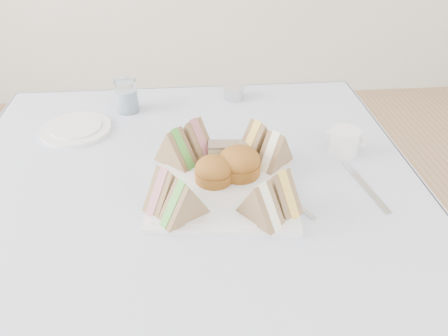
{
  "coord_description": "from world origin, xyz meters",
  "views": [
    {
      "loc": [
        0.01,
        -0.75,
        1.32
      ],
      "look_at": [
        0.08,
        -0.01,
        0.8
      ],
      "focal_mm": 35.0,
      "sensor_mm": 36.0,
      "label": 1
    }
  ],
  "objects": [
    {
      "name": "pastry_slice",
      "position": [
        0.09,
        0.08,
        0.78
      ],
      "size": [
        0.09,
        0.04,
        0.04
      ],
      "primitive_type": "cube",
      "rotation": [
        0.0,
        0.0,
        -0.07
      ],
      "color": "#BFB887",
      "rests_on": "serving_plate"
    },
    {
      "name": "sandwich_fr_b",
      "position": [
        0.13,
        -0.13,
        0.8
      ],
      "size": [
        0.09,
        0.1,
        0.08
      ],
      "primitive_type": null,
      "rotation": [
        0.0,
        0.0,
        -0.91
      ],
      "color": "#986F50",
      "rests_on": "serving_plate"
    },
    {
      "name": "creamer_jug",
      "position": [
        0.37,
        0.11,
        0.78
      ],
      "size": [
        0.08,
        0.08,
        0.06
      ],
      "primitive_type": "cylinder",
      "rotation": [
        0.0,
        0.0,
        -0.23
      ],
      "color": "white",
      "rests_on": "tablecloth"
    },
    {
      "name": "tea_strainer",
      "position": [
        0.14,
        0.42,
        0.76
      ],
      "size": [
        0.07,
        0.07,
        0.04
      ],
      "primitive_type": "cylinder",
      "rotation": [
        0.0,
        0.0,
        0.1
      ],
      "color": "silver",
      "rests_on": "tablecloth"
    },
    {
      "name": "sandwich_fl_b",
      "position": [
        -0.01,
        -0.11,
        0.8
      ],
      "size": [
        0.1,
        0.09,
        0.08
      ],
      "primitive_type": null,
      "rotation": [
        0.0,
        0.0,
        0.54
      ],
      "color": "#986F50",
      "rests_on": "serving_plate"
    },
    {
      "name": "knife",
      "position": [
        0.38,
        -0.04,
        0.75
      ],
      "size": [
        0.04,
        0.18,
        0.0
      ],
      "primitive_type": "cube",
      "rotation": [
        0.0,
        0.0,
        0.16
      ],
      "color": "silver",
      "rests_on": "tablecloth"
    },
    {
      "name": "scone_left",
      "position": [
        0.06,
        -0.0,
        0.79
      ],
      "size": [
        0.08,
        0.08,
        0.05
      ],
      "primitive_type": "cylinder",
      "rotation": [
        0.0,
        0.0,
        0.01
      ],
      "color": "brown",
      "rests_on": "serving_plate"
    },
    {
      "name": "sandwich_br_a",
      "position": [
        0.19,
        0.05,
        0.8
      ],
      "size": [
        0.1,
        0.1,
        0.08
      ],
      "primitive_type": null,
      "rotation": [
        0.0,
        0.0,
        -2.34
      ],
      "color": "#986F50",
      "rests_on": "serving_plate"
    },
    {
      "name": "scone_right",
      "position": [
        0.11,
        0.02,
        0.79
      ],
      "size": [
        0.11,
        0.11,
        0.06
      ],
      "primitive_type": "cylinder",
      "rotation": [
        0.0,
        0.0,
        0.18
      ],
      "color": "brown",
      "rests_on": "serving_plate"
    },
    {
      "name": "tablecloth",
      "position": [
        0.0,
        0.0,
        0.74
      ],
      "size": [
        1.02,
        1.02,
        0.01
      ],
      "primitive_type": "cube",
      "color": "silver",
      "rests_on": "table"
    },
    {
      "name": "table",
      "position": [
        0.0,
        0.0,
        0.37
      ],
      "size": [
        0.9,
        0.9,
        0.74
      ],
      "primitive_type": "cube",
      "color": "brown",
      "rests_on": "floor"
    },
    {
      "name": "sandwich_br_b",
      "position": [
        0.16,
        0.09,
        0.8
      ],
      "size": [
        0.11,
        0.1,
        0.09
      ],
      "primitive_type": null,
      "rotation": [
        0.0,
        0.0,
        -2.53
      ],
      "color": "#986F50",
      "rests_on": "serving_plate"
    },
    {
      "name": "sandwich_bl_b",
      "position": [
        0.02,
        0.11,
        0.8
      ],
      "size": [
        0.11,
        0.11,
        0.09
      ],
      "primitive_type": null,
      "rotation": [
        0.0,
        0.0,
        2.33
      ],
      "color": "#986F50",
      "rests_on": "serving_plate"
    },
    {
      "name": "side_plate",
      "position": [
        -0.28,
        0.26,
        0.75
      ],
      "size": [
        0.23,
        0.23,
        0.01
      ],
      "primitive_type": "cylinder",
      "rotation": [
        0.0,
        0.0,
        -0.38
      ],
      "color": "white",
      "rests_on": "tablecloth"
    },
    {
      "name": "sandwich_fl_a",
      "position": [
        -0.04,
        -0.07,
        0.8
      ],
      "size": [
        0.1,
        0.1,
        0.09
      ],
      "primitive_type": null,
      "rotation": [
        0.0,
        0.0,
        0.77
      ],
      "color": "#986F50",
      "rests_on": "serving_plate"
    },
    {
      "name": "sandwich_fr_a",
      "position": [
        0.18,
        -0.09,
        0.8
      ],
      "size": [
        0.09,
        0.1,
        0.08
      ],
      "primitive_type": null,
      "rotation": [
        0.0,
        0.0,
        -1.0
      ],
      "color": "#986F50",
      "rests_on": "serving_plate"
    },
    {
      "name": "water_glass",
      "position": [
        -0.16,
        0.37,
        0.79
      ],
      "size": [
        0.07,
        0.07,
        0.09
      ],
      "primitive_type": "cylinder",
      "rotation": [
        0.0,
        0.0,
        0.22
      ],
      "color": "white",
      "rests_on": "tablecloth"
    },
    {
      "name": "serving_plate",
      "position": [
        0.08,
        -0.01,
        0.75
      ],
      "size": [
        0.33,
        0.33,
        0.01
      ],
      "primitive_type": "cube",
      "rotation": [
        0.0,
        0.0,
        -0.12
      ],
      "color": "white",
      "rests_on": "tablecloth"
    },
    {
      "name": "sandwich_bl_a",
      "position": [
        -0.03,
        0.08,
        0.8
      ],
      "size": [
        0.1,
        0.1,
        0.09
      ],
      "primitive_type": null,
      "rotation": [
        0.0,
        0.0,
        2.39
      ],
      "color": "#986F50",
      "rests_on": "serving_plate"
    },
    {
      "name": "fork",
      "position": [
        0.2,
        -0.05,
        0.75
      ],
      "size": [
        0.09,
        0.17,
        0.0
      ],
      "primitive_type": "cube",
      "rotation": [
        0.0,
        0.0,
        0.47
      ],
      "color": "silver",
      "rests_on": "tablecloth"
    }
  ]
}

